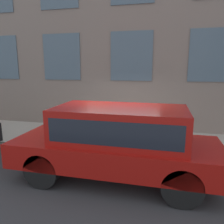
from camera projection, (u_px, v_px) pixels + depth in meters
ground_plane at (116, 157)px, 6.75m from camera, size 80.00×80.00×0.00m
sidewalk at (124, 140)px, 8.04m from camera, size 2.75×60.00×0.15m
fire_hydrant at (123, 136)px, 6.93m from camera, size 0.30×0.42×0.85m
person at (102, 120)px, 7.51m from camera, size 0.31×0.21×1.30m
parked_truck_red_near at (117, 138)px, 5.23m from camera, size 1.82×4.93×1.81m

